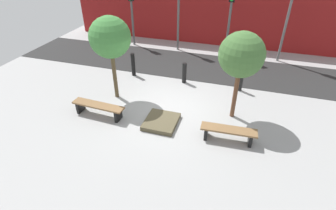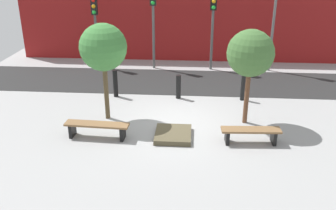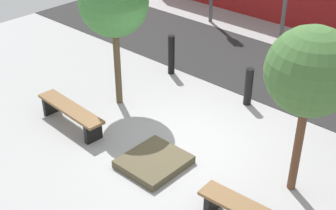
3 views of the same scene
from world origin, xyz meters
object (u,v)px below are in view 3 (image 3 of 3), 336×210
Objects in this scene: tree_behind_right_bench at (311,72)px; bollard_left at (249,87)px; planter_bed at (154,162)px; bollard_far_left at (171,55)px; bench_left at (71,112)px; tree_behind_left_bench at (114,3)px.

bollard_left is (-2.25, 1.94, -1.84)m from tree_behind_right_bench.
bollard_left is at bearing 139.23° from tree_behind_right_bench.
planter_bed is 0.39× the size of tree_behind_right_bench.
tree_behind_right_bench is (2.25, 1.18, 2.21)m from planter_bed.
bollard_far_left is at bearing 180.00° from bollard_left.
tree_behind_right_bench is at bearing 20.11° from bench_left.
tree_behind_left_bench is (-2.25, 1.18, 2.31)m from planter_bed.
bollard_far_left is at bearing 157.23° from tree_behind_right_bench.
bollard_left is (2.25, 1.94, -1.94)m from tree_behind_left_bench.
tree_behind_right_bench is 5.32m from bollard_far_left.
bollard_far_left is 2.38m from bollard_left.
bench_left is 2.14× the size of bollard_left.
tree_behind_left_bench is 3.50× the size of bollard_left.
tree_behind_left_bench is at bearing -139.23° from bollard_left.
bench_left reaches higher than planter_bed.
bollard_far_left is 1.16× the size of bollard_left.
planter_bed is at bearing -90.00° from bollard_left.
planter_bed is 1.13× the size of bollard_far_left.
tree_behind_left_bench reaches higher than planter_bed.
tree_behind_right_bench is at bearing -22.77° from bollard_far_left.
bollard_left is at bearing 0.00° from bollard_far_left.
planter_bed is at bearing -27.67° from tree_behind_left_bench.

